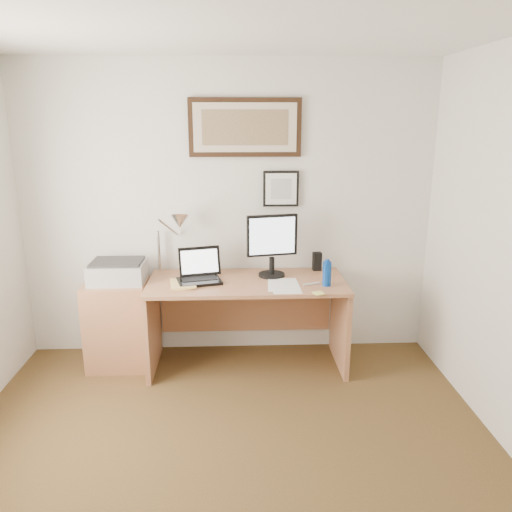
{
  "coord_description": "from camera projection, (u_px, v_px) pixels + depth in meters",
  "views": [
    {
      "loc": [
        0.06,
        -2.21,
        2.02
      ],
      "look_at": [
        0.22,
        1.43,
        1.01
      ],
      "focal_mm": 35.0,
      "sensor_mm": 36.0,
      "label": 1
    }
  ],
  "objects": [
    {
      "name": "printer",
      "position": [
        118.0,
        271.0,
        4.06
      ],
      "size": [
        0.44,
        0.34,
        0.18
      ],
      "color": "#A6A6A8",
      "rests_on": "side_cabinet"
    },
    {
      "name": "water_bottle",
      "position": [
        327.0,
        274.0,
        3.9
      ],
      "size": [
        0.07,
        0.07,
        0.19
      ],
      "primitive_type": "cylinder",
      "color": "#0B3C99",
      "rests_on": "desk"
    },
    {
      "name": "lcd_monitor",
      "position": [
        272.0,
        242.0,
        4.09
      ],
      "size": [
        0.42,
        0.22,
        0.52
      ],
      "color": "black",
      "rests_on": "desk"
    },
    {
      "name": "book",
      "position": [
        171.0,
        285.0,
        3.91
      ],
      "size": [
        0.23,
        0.29,
        0.02
      ],
      "primitive_type": "imported",
      "rotation": [
        0.0,
        0.0,
        0.16
      ],
      "color": "#F2CC71",
      "rests_on": "desk"
    },
    {
      "name": "picture_small",
      "position": [
        281.0,
        189.0,
        4.2
      ],
      "size": [
        0.3,
        0.03,
        0.3
      ],
      "color": "black",
      "rests_on": "wall_back"
    },
    {
      "name": "marker_pen",
      "position": [
        311.0,
        284.0,
        3.94
      ],
      "size": [
        0.14,
        0.06,
        0.02
      ],
      "primitive_type": "cylinder",
      "rotation": [
        0.0,
        1.57,
        0.35
      ],
      "color": "white",
      "rests_on": "desk"
    },
    {
      "name": "desk_lamp",
      "position": [
        178.0,
        224.0,
        4.08
      ],
      "size": [
        0.29,
        0.27,
        0.53
      ],
      "color": "silver",
      "rests_on": "desk"
    },
    {
      "name": "laptop",
      "position": [
        199.0,
        274.0,
        4.03
      ],
      "size": [
        0.39,
        0.37,
        0.26
      ],
      "color": "black",
      "rests_on": "desk"
    },
    {
      "name": "sticky_pad",
      "position": [
        319.0,
        293.0,
        3.73
      ],
      "size": [
        0.1,
        0.1,
        0.01
      ],
      "primitive_type": "cube",
      "rotation": [
        0.0,
        0.0,
        0.35
      ],
      "color": "#EEEA71",
      "rests_on": "desk"
    },
    {
      "name": "speaker",
      "position": [
        317.0,
        261.0,
        4.3
      ],
      "size": [
        0.08,
        0.07,
        0.16
      ],
      "primitive_type": "cube",
      "rotation": [
        0.0,
        0.0,
        0.11
      ],
      "color": "black",
      "rests_on": "desk"
    },
    {
      "name": "side_cabinet",
      "position": [
        118.0,
        325.0,
        4.15
      ],
      "size": [
        0.5,
        0.4,
        0.73
      ],
      "primitive_type": "cube",
      "color": "#9C6341",
      "rests_on": "floor"
    },
    {
      "name": "floor",
      "position": [
        227.0,
        510.0,
        2.66
      ],
      "size": [
        4.0,
        4.0,
        0.0
      ],
      "primitive_type": "plane",
      "color": "#4D371B",
      "rests_on": "ground"
    },
    {
      "name": "paper_sheet_b",
      "position": [
        283.0,
        285.0,
        3.94
      ],
      "size": [
        0.25,
        0.34,
        0.0
      ],
      "primitive_type": "cube",
      "rotation": [
        0.0,
        0.0,
        -0.06
      ],
      "color": "white",
      "rests_on": "desk"
    },
    {
      "name": "wall_back",
      "position": [
        228.0,
        212.0,
        4.26
      ],
      "size": [
        3.5,
        0.02,
        2.5
      ],
      "primitive_type": "cube",
      "color": "silver",
      "rests_on": "ground"
    },
    {
      "name": "desk",
      "position": [
        247.0,
        304.0,
        4.19
      ],
      "size": [
        1.6,
        0.7,
        0.75
      ],
      "color": "#9C6341",
      "rests_on": "floor"
    },
    {
      "name": "picture_large",
      "position": [
        245.0,
        128.0,
        4.05
      ],
      "size": [
        0.92,
        0.04,
        0.47
      ],
      "color": "black",
      "rests_on": "wall_back"
    },
    {
      "name": "bottle_cap",
      "position": [
        327.0,
        261.0,
        3.87
      ],
      "size": [
        0.03,
        0.03,
        0.02
      ],
      "primitive_type": "cylinder",
      "color": "#0B3C99",
      "rests_on": "water_bottle"
    },
    {
      "name": "paper_sheet_a",
      "position": [
        286.0,
        287.0,
        3.89
      ],
      "size": [
        0.22,
        0.31,
        0.0
      ],
      "primitive_type": "cube",
      "rotation": [
        0.0,
        0.0,
        0.0
      ],
      "color": "white",
      "rests_on": "desk"
    }
  ]
}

